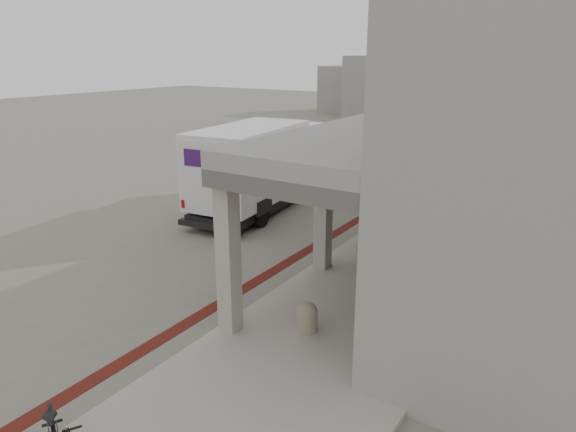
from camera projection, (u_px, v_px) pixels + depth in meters
The scene contains 12 objects.
ground at pixel (250, 260), 14.90m from camera, with size 120.00×120.00×0.00m, color #6C665C.
bike_lane_stripe at pixel (315, 246), 15.99m from camera, with size 0.35×40.00×0.01m, color #501610.
sidewalk at pixel (379, 291), 12.82m from camera, with size 4.40×28.00×0.12m, color #A29B91.
transit_building at pixel (548, 143), 13.95m from camera, with size 7.60×17.00×7.00m.
distant_backdrop at pixel (472, 90), 44.29m from camera, with size 28.00×10.00×6.50m.
tree_left at pixel (418, 88), 38.94m from camera, with size 3.20×3.20×4.80m.
tree_mid at pixel (521, 90), 36.93m from camera, with size 3.20×3.20×4.80m.
fedex_truck at pixel (262, 164), 19.45m from camera, with size 3.19×7.84×3.25m.
bench at pixel (427, 291), 12.12m from camera, with size 0.76×1.62×0.37m.
bollard_near at pixel (307, 317), 10.80m from camera, with size 0.44×0.44×0.67m.
bollard_far at pixel (364, 247), 14.68m from camera, with size 0.42×0.42×0.63m.
utility_cabinet at pixel (450, 246), 14.40m from camera, with size 0.41×0.54×0.90m, color slate.
Camera 1 is at (8.40, -11.01, 5.76)m, focal length 32.00 mm.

